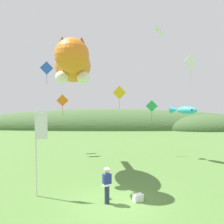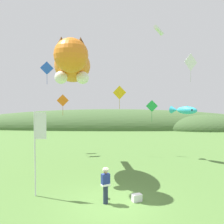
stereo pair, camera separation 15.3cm
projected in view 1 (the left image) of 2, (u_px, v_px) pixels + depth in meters
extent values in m
plane|color=#517A38|center=(112.00, 204.00, 12.15)|extent=(120.00, 120.00, 0.00)
ellipsoid|color=#426033|center=(112.00, 127.00, 45.96)|extent=(59.85, 11.10, 6.77)
ellipsoid|color=#426033|center=(202.00, 129.00, 43.64)|extent=(16.13, 8.81, 5.03)
cylinder|color=#232D47|center=(106.00, 195.00, 12.20)|extent=(0.24, 0.24, 0.88)
cube|color=navy|center=(106.00, 180.00, 12.16)|extent=(0.47, 0.40, 0.60)
cube|color=white|center=(106.00, 185.00, 12.18)|extent=(0.49, 0.43, 0.10)
sphere|color=tan|center=(106.00, 172.00, 12.14)|extent=(0.20, 0.20, 0.20)
cylinder|color=#B2AD99|center=(106.00, 170.00, 12.14)|extent=(0.30, 0.30, 0.09)
cylinder|color=#B2AD99|center=(106.00, 169.00, 12.14)|extent=(0.20, 0.20, 0.07)
cylinder|color=olive|center=(107.00, 196.00, 12.81)|extent=(0.11, 0.21, 0.21)
cylinder|color=brown|center=(106.00, 196.00, 12.81)|extent=(0.02, 0.28, 0.28)
cylinder|color=brown|center=(108.00, 196.00, 12.81)|extent=(0.02, 0.28, 0.28)
cube|color=white|center=(137.00, 198.00, 12.50)|extent=(0.57, 0.48, 0.30)
cube|color=white|center=(137.00, 195.00, 12.49)|extent=(0.58, 0.49, 0.06)
cylinder|color=silver|center=(35.00, 154.00, 13.06)|extent=(0.08, 0.08, 4.48)
cube|color=white|center=(41.00, 126.00, 12.99)|extent=(0.60, 0.03, 1.40)
ellipsoid|color=orange|center=(72.00, 66.00, 17.13)|extent=(3.04, 4.93, 2.21)
ellipsoid|color=white|center=(72.00, 71.00, 16.93)|extent=(1.74, 3.17, 1.22)
sphere|color=orange|center=(71.00, 55.00, 14.29)|extent=(1.99, 1.99, 1.99)
cone|color=#522A0A|center=(81.00, 43.00, 14.33)|extent=(0.80, 0.80, 0.66)
cone|color=#522A0A|center=(61.00, 42.00, 14.17)|extent=(0.80, 0.80, 0.66)
sphere|color=white|center=(83.00, 78.00, 15.66)|extent=(0.80, 0.80, 0.80)
sphere|color=white|center=(61.00, 77.00, 15.48)|extent=(0.80, 0.80, 0.80)
cylinder|color=orange|center=(73.00, 70.00, 20.63)|extent=(0.86, 2.48, 0.53)
ellipsoid|color=#33B2CC|center=(186.00, 110.00, 21.08)|extent=(1.78, 1.87, 0.66)
cone|color=#33B2CC|center=(173.00, 110.00, 22.00)|extent=(0.90, 0.90, 0.66)
cone|color=#33B2CC|center=(187.00, 107.00, 21.02)|extent=(0.44, 0.44, 0.31)
sphere|color=black|center=(191.00, 110.00, 20.47)|extent=(0.15, 0.15, 0.15)
cylinder|color=white|center=(158.00, 30.00, 22.92)|extent=(1.25, 2.26, 0.36)
torus|color=white|center=(160.00, 33.00, 23.97)|extent=(0.43, 0.23, 0.44)
cube|color=green|center=(151.00, 106.00, 23.12)|extent=(1.09, 0.23, 1.11)
cylinder|color=black|center=(151.00, 106.00, 23.13)|extent=(0.73, 0.16, 0.02)
cube|color=#1A7C35|center=(151.00, 117.00, 23.17)|extent=(0.03, 0.01, 0.90)
cube|color=white|center=(190.00, 62.00, 20.80)|extent=(1.29, 0.72, 1.46)
cylinder|color=black|center=(190.00, 62.00, 20.81)|extent=(0.87, 0.49, 0.02)
cube|color=#A9A9A9|center=(190.00, 76.00, 20.86)|extent=(0.03, 0.02, 0.90)
cube|color=blue|center=(46.00, 68.00, 23.74)|extent=(1.15, 0.58, 1.27)
cylinder|color=black|center=(46.00, 68.00, 23.76)|extent=(0.77, 0.40, 0.02)
cube|color=#1A3E97|center=(46.00, 79.00, 23.80)|extent=(0.03, 0.02, 0.90)
cube|color=orange|center=(62.00, 100.00, 24.41)|extent=(1.12, 0.42, 1.18)
cylinder|color=black|center=(62.00, 100.00, 24.42)|extent=(0.75, 0.29, 0.02)
cube|color=#A95011|center=(62.00, 111.00, 24.46)|extent=(0.03, 0.02, 0.90)
cube|color=yellow|center=(119.00, 93.00, 23.28)|extent=(1.23, 0.42, 1.29)
cylinder|color=black|center=(119.00, 93.00, 23.30)|extent=(0.83, 0.29, 0.02)
cube|color=#A98511|center=(119.00, 104.00, 23.34)|extent=(0.03, 0.02, 0.90)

